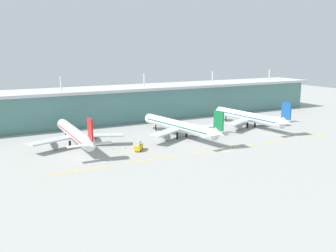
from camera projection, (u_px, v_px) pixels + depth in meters
ground_plane at (225, 150)px, 185.77m from camera, size 600.00×600.00×0.00m
terminal_building at (141, 102)px, 267.88m from camera, size 288.00×34.00×31.87m
airliner_near at (75, 134)px, 191.85m from camera, size 48.79×65.60×18.90m
airliner_middle at (180, 126)px, 211.04m from camera, size 48.27×69.09×18.90m
airliner_far at (250, 117)px, 239.25m from camera, size 48.65×65.77×18.90m
taxiway_stripe_west at (78, 171)px, 154.92m from camera, size 28.00×0.70×0.04m
taxiway_stripe_mid_west at (154, 159)px, 170.69m from camera, size 28.00×0.70×0.04m
taxiway_stripe_centre at (217, 150)px, 186.45m from camera, size 28.00×0.70×0.04m
taxiway_stripe_mid_east at (270, 142)px, 202.22m from camera, size 28.00×0.70×0.04m
taxiway_stripe_east at (315, 135)px, 217.99m from camera, size 28.00×0.70×0.04m
fuel_truck at (139, 146)px, 184.99m from camera, size 6.51×7.26×4.95m
safety_cone_left_wingtip at (113, 149)px, 187.04m from camera, size 0.56×0.56×0.70m
safety_cone_nose_front at (125, 147)px, 190.09m from camera, size 0.56×0.56×0.70m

